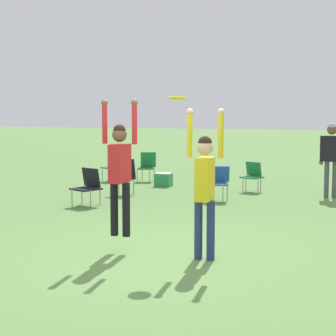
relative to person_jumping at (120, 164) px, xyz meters
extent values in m
plane|color=#608C47|center=(0.58, -0.09, -1.36)|extent=(120.00, 120.00, 0.00)
cylinder|color=black|center=(-0.10, 0.00, -0.69)|extent=(0.12, 0.12, 0.83)
cylinder|color=black|center=(0.10, 0.00, -0.69)|extent=(0.12, 0.12, 0.83)
cube|color=red|center=(0.00, 0.00, 0.02)|extent=(0.21, 0.45, 0.59)
sphere|color=brown|center=(0.00, 0.00, 0.45)|extent=(0.22, 0.22, 0.22)
sphere|color=black|center=(0.00, 0.00, 0.51)|extent=(0.19, 0.19, 0.19)
cylinder|color=red|center=(-0.25, 0.00, 0.62)|extent=(0.08, 0.08, 0.62)
sphere|color=brown|center=(-0.25, 0.00, 0.93)|extent=(0.10, 0.10, 0.10)
cylinder|color=red|center=(0.25, 0.00, 0.62)|extent=(0.08, 0.08, 0.62)
sphere|color=brown|center=(0.25, 0.00, 0.93)|extent=(0.10, 0.10, 0.10)
cylinder|color=navy|center=(1.24, 0.02, -0.93)|extent=(0.12, 0.12, 0.88)
cylinder|color=navy|center=(1.43, 0.02, -0.93)|extent=(0.12, 0.12, 0.88)
cube|color=yellow|center=(1.34, 0.02, -0.18)|extent=(0.21, 0.42, 0.62)
sphere|color=beige|center=(1.34, 0.02, 0.28)|extent=(0.24, 0.24, 0.24)
sphere|color=black|center=(1.34, 0.02, 0.35)|extent=(0.20, 0.20, 0.20)
cylinder|color=yellow|center=(1.11, 0.02, 0.46)|extent=(0.08, 0.08, 0.66)
sphere|color=beige|center=(1.11, 0.02, 0.79)|extent=(0.10, 0.10, 0.10)
cylinder|color=yellow|center=(1.57, 0.02, 0.46)|extent=(0.08, 0.08, 0.66)
sphere|color=beige|center=(1.57, 0.02, 0.79)|extent=(0.10, 0.10, 0.10)
cylinder|color=yellow|center=(0.87, 0.16, 1.00)|extent=(0.28, 0.28, 0.05)
cylinder|color=gray|center=(-3.07, 8.04, -1.15)|extent=(0.02, 0.02, 0.43)
cylinder|color=gray|center=(-2.67, 8.04, -1.15)|extent=(0.02, 0.02, 0.43)
cylinder|color=gray|center=(-3.07, 8.44, -1.15)|extent=(0.02, 0.02, 0.43)
cylinder|color=gray|center=(-2.67, 8.44, -1.15)|extent=(0.02, 0.02, 0.43)
cube|color=#1E753D|center=(-2.87, 8.24, -0.95)|extent=(0.62, 0.62, 0.04)
cube|color=#1E753D|center=(-2.87, 8.46, -0.70)|extent=(0.48, 0.28, 0.47)
cylinder|color=gray|center=(-0.06, 5.04, -1.14)|extent=(0.02, 0.02, 0.44)
cylinder|color=gray|center=(0.37, 5.04, -1.14)|extent=(0.02, 0.02, 0.44)
cylinder|color=gray|center=(-0.06, 5.47, -1.14)|extent=(0.02, 0.02, 0.44)
cylinder|color=gray|center=(0.37, 5.47, -1.14)|extent=(0.02, 0.02, 0.44)
cube|color=#235193|center=(0.16, 5.26, -0.94)|extent=(0.65, 0.65, 0.04)
cube|color=#235193|center=(0.16, 5.49, -0.72)|extent=(0.51, 0.27, 0.39)
cylinder|color=gray|center=(-2.72, 3.35, -1.16)|extent=(0.02, 0.02, 0.42)
cylinder|color=gray|center=(-2.25, 3.35, -1.16)|extent=(0.02, 0.02, 0.42)
cylinder|color=gray|center=(-2.72, 3.83, -1.16)|extent=(0.02, 0.02, 0.42)
cylinder|color=gray|center=(-2.25, 3.83, -1.16)|extent=(0.02, 0.02, 0.42)
cube|color=black|center=(-2.48, 3.59, -0.96)|extent=(0.73, 0.73, 0.04)
cube|color=black|center=(-2.48, 3.85, -0.73)|extent=(0.55, 0.32, 0.44)
cylinder|color=gray|center=(0.45, 6.92, -1.16)|extent=(0.02, 0.02, 0.41)
cylinder|color=gray|center=(0.86, 6.92, -1.16)|extent=(0.02, 0.02, 0.41)
cylinder|color=gray|center=(0.45, 7.32, -1.16)|extent=(0.02, 0.02, 0.41)
cylinder|color=gray|center=(0.86, 7.32, -1.16)|extent=(0.02, 0.02, 0.41)
cube|color=#1E753D|center=(0.66, 7.12, -0.97)|extent=(0.64, 0.64, 0.04)
cube|color=#1E753D|center=(0.66, 7.34, -0.76)|extent=(0.47, 0.30, 0.38)
cylinder|color=gray|center=(-4.11, 7.73, -1.14)|extent=(0.02, 0.02, 0.45)
cylinder|color=gray|center=(-3.63, 7.73, -1.14)|extent=(0.02, 0.02, 0.45)
cylinder|color=gray|center=(-4.11, 8.20, -1.14)|extent=(0.02, 0.02, 0.45)
cylinder|color=gray|center=(-3.63, 8.20, -1.14)|extent=(0.02, 0.02, 0.45)
cube|color=#1E753D|center=(-3.87, 7.97, -0.93)|extent=(0.77, 0.77, 0.04)
cube|color=#1E753D|center=(-3.87, 8.23, -0.71)|extent=(0.52, 0.40, 0.42)
cylinder|color=gray|center=(-2.59, 5.20, -1.14)|extent=(0.02, 0.02, 0.45)
cylinder|color=gray|center=(-2.16, 5.20, -1.14)|extent=(0.02, 0.02, 0.45)
cylinder|color=gray|center=(-2.59, 5.62, -1.14)|extent=(0.02, 0.02, 0.45)
cylinder|color=gray|center=(-2.16, 5.62, -1.14)|extent=(0.02, 0.02, 0.45)
cube|color=black|center=(-2.38, 5.41, -0.93)|extent=(0.56, 0.56, 0.04)
cube|color=black|center=(-2.38, 5.64, -0.67)|extent=(0.51, 0.19, 0.49)
cylinder|color=#4C4C51|center=(2.61, 6.84, -0.91)|extent=(0.12, 0.12, 0.91)
cylinder|color=#4C4C51|center=(2.81, 6.84, -0.91)|extent=(0.12, 0.12, 0.91)
cube|color=black|center=(2.71, 6.84, -0.13)|extent=(0.47, 0.32, 0.65)
sphere|color=brown|center=(2.71, 6.84, 0.35)|extent=(0.25, 0.25, 0.25)
sphere|color=#B7B2AD|center=(2.71, 6.84, 0.41)|extent=(0.21, 0.21, 0.21)
cylinder|color=black|center=(2.47, 6.84, -0.15)|extent=(0.08, 0.08, 0.68)
sphere|color=brown|center=(2.47, 6.84, -0.49)|extent=(0.10, 0.10, 0.10)
cube|color=#2D8C4C|center=(-1.99, 7.44, -1.18)|extent=(0.45, 0.39, 0.36)
cube|color=silver|center=(-1.99, 7.44, -0.99)|extent=(0.46, 0.40, 0.02)
camera|label=1|loc=(3.52, -7.76, 0.80)|focal=60.00mm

